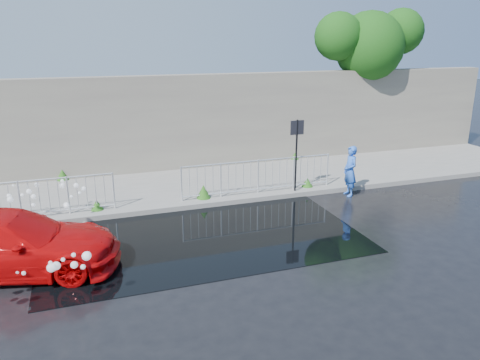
% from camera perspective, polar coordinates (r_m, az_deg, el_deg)
% --- Properties ---
extents(ground, '(90.00, 90.00, 0.00)m').
position_cam_1_polar(ground, '(11.41, -5.93, -8.88)').
color(ground, black).
rests_on(ground, ground).
extents(pavement, '(30.00, 4.00, 0.15)m').
position_cam_1_polar(pavement, '(15.96, -10.08, -1.10)').
color(pavement, slate).
rests_on(pavement, ground).
extents(curb, '(30.00, 0.25, 0.16)m').
position_cam_1_polar(curb, '(14.09, -8.76, -3.48)').
color(curb, slate).
rests_on(curb, ground).
extents(retaining_wall, '(30.00, 0.60, 3.50)m').
position_cam_1_polar(retaining_wall, '(17.64, -11.55, 6.67)').
color(retaining_wall, '#6B625A').
rests_on(retaining_wall, pavement).
extents(puddle, '(8.00, 5.00, 0.01)m').
position_cam_1_polar(puddle, '(12.40, -4.74, -6.63)').
color(puddle, black).
rests_on(puddle, ground).
extents(sign_post, '(0.45, 0.06, 2.50)m').
position_cam_1_polar(sign_post, '(14.97, 6.91, 4.38)').
color(sign_post, black).
rests_on(sign_post, ground).
extents(tree, '(4.93, 2.89, 6.16)m').
position_cam_1_polar(tree, '(21.01, 15.49, 15.84)').
color(tree, '#332114').
rests_on(tree, ground).
extents(railing_left, '(5.05, 0.05, 1.10)m').
position_cam_1_polar(railing_left, '(14.15, -25.28, -2.08)').
color(railing_left, silver).
rests_on(railing_left, pavement).
extents(railing_right, '(5.05, 0.05, 1.10)m').
position_cam_1_polar(railing_right, '(14.98, 2.22, 0.59)').
color(railing_right, silver).
rests_on(railing_right, pavement).
extents(weeds, '(12.17, 3.93, 0.43)m').
position_cam_1_polar(weeds, '(15.33, -11.31, -0.93)').
color(weeds, '#1C5717').
rests_on(weeds, pavement).
extents(water_spray, '(3.53, 5.44, 0.96)m').
position_cam_1_polar(water_spray, '(11.89, -26.29, -5.70)').
color(water_spray, white).
rests_on(water_spray, ground).
extents(red_car, '(5.01, 2.92, 1.37)m').
position_cam_1_polar(red_car, '(11.41, -26.40, -6.93)').
color(red_car, red).
rests_on(red_car, ground).
extents(person, '(0.45, 0.63, 1.65)m').
position_cam_1_polar(person, '(15.52, 13.28, 1.07)').
color(person, blue).
rests_on(person, ground).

